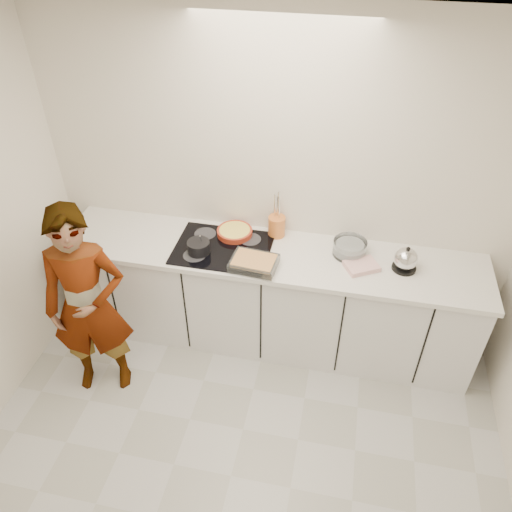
% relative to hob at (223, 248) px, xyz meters
% --- Properties ---
extents(floor, '(3.60, 3.20, 0.00)m').
position_rel_hob_xyz_m(floor, '(0.35, -1.26, -0.92)').
color(floor, beige).
rests_on(floor, ground).
extents(ceiling, '(3.60, 3.20, 0.00)m').
position_rel_hob_xyz_m(ceiling, '(0.35, -1.26, 1.68)').
color(ceiling, white).
rests_on(ceiling, wall_back).
extents(wall_back, '(3.60, 0.00, 2.60)m').
position_rel_hob_xyz_m(wall_back, '(0.35, 0.34, 0.38)').
color(wall_back, silver).
rests_on(wall_back, ground).
extents(base_cabinets, '(3.20, 0.58, 0.87)m').
position_rel_hob_xyz_m(base_cabinets, '(0.35, 0.02, -0.48)').
color(base_cabinets, silver).
rests_on(base_cabinets, floor).
extents(countertop, '(3.24, 0.64, 0.04)m').
position_rel_hob_xyz_m(countertop, '(0.35, 0.02, -0.03)').
color(countertop, white).
rests_on(countertop, base_cabinets).
extents(hob, '(0.72, 0.54, 0.01)m').
position_rel_hob_xyz_m(hob, '(0.00, 0.00, 0.00)').
color(hob, black).
rests_on(hob, countertop).
extents(tart_dish, '(0.28, 0.28, 0.05)m').
position_rel_hob_xyz_m(tart_dish, '(0.05, 0.18, 0.03)').
color(tart_dish, '#AD321B').
rests_on(tart_dish, hob).
extents(saucepan, '(0.20, 0.20, 0.16)m').
position_rel_hob_xyz_m(saucepan, '(-0.16, -0.10, 0.05)').
color(saucepan, black).
rests_on(saucepan, hob).
extents(baking_dish, '(0.35, 0.27, 0.06)m').
position_rel_hob_xyz_m(baking_dish, '(0.28, -0.17, 0.04)').
color(baking_dish, silver).
rests_on(baking_dish, hob).
extents(mixing_bowl, '(0.32, 0.32, 0.12)m').
position_rel_hob_xyz_m(mixing_bowl, '(0.94, 0.13, 0.05)').
color(mixing_bowl, silver).
rests_on(mixing_bowl, countertop).
extents(tea_towel, '(0.28, 0.26, 0.04)m').
position_rel_hob_xyz_m(tea_towel, '(1.04, -0.02, 0.01)').
color(tea_towel, white).
rests_on(tea_towel, countertop).
extents(kettle, '(0.22, 0.22, 0.20)m').
position_rel_hob_xyz_m(kettle, '(1.34, 0.03, 0.08)').
color(kettle, black).
rests_on(kettle, countertop).
extents(utensil_crock, '(0.13, 0.13, 0.17)m').
position_rel_hob_xyz_m(utensil_crock, '(0.37, 0.26, 0.08)').
color(utensil_crock, orange).
rests_on(utensil_crock, countertop).
extents(cook, '(0.66, 0.53, 1.59)m').
position_rel_hob_xyz_m(cook, '(-0.80, -0.68, -0.12)').
color(cook, silver).
rests_on(cook, floor).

